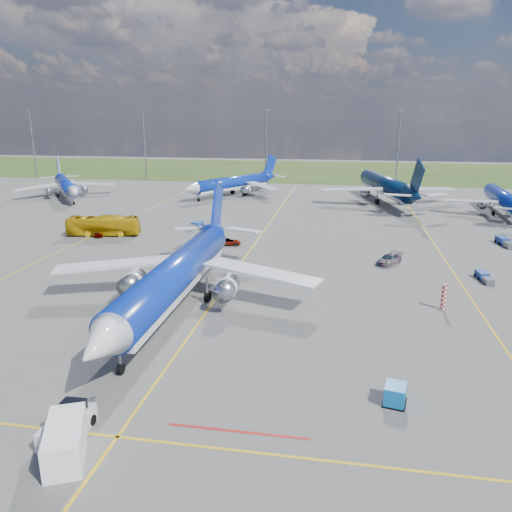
% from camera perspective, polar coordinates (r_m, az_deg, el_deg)
% --- Properties ---
extents(ground, '(400.00, 400.00, 0.00)m').
position_cam_1_polar(ground, '(53.63, -6.47, -7.43)').
color(ground, '#50504E').
rests_on(ground, ground).
extents(grass_strip, '(400.00, 80.00, 0.01)m').
position_cam_1_polar(grass_strip, '(198.81, 5.81, 9.69)').
color(grass_strip, '#2D4719').
rests_on(grass_strip, ground).
extents(taxiway_lines, '(60.25, 160.00, 0.02)m').
position_cam_1_polar(taxiway_lines, '(79.07, -0.76, 0.38)').
color(taxiway_lines, gold).
rests_on(taxiway_lines, ground).
extents(floodlight_masts, '(202.20, 0.50, 22.70)m').
position_cam_1_polar(floodlight_masts, '(157.46, 8.54, 12.58)').
color(floodlight_masts, slate).
rests_on(floodlight_masts, ground).
extents(warning_post, '(0.50, 0.50, 3.00)m').
position_cam_1_polar(warning_post, '(59.70, 20.66, -4.38)').
color(warning_post, red).
rests_on(warning_post, ground).
extents(bg_jet_nw, '(43.43, 45.12, 9.40)m').
position_cam_1_polar(bg_jet_nw, '(141.23, -20.71, 6.25)').
color(bg_jet_nw, '#0B299E').
rests_on(bg_jet_nw, ground).
extents(bg_jet_nnw, '(43.59, 46.79, 9.82)m').
position_cam_1_polar(bg_jet_nnw, '(135.83, -2.70, 6.90)').
color(bg_jet_nnw, '#0B299E').
rests_on(bg_jet_nnw, ground).
extents(bg_jet_n, '(45.05, 53.25, 12.14)m').
position_cam_1_polar(bg_jet_n, '(129.98, 14.49, 6.01)').
color(bg_jet_n, '#071B3B').
rests_on(bg_jet_n, ground).
extents(bg_jet_ne, '(30.12, 38.35, 9.63)m').
position_cam_1_polar(bg_jet_ne, '(123.31, 26.26, 4.36)').
color(bg_jet_ne, '#0B299E').
rests_on(bg_jet_ne, ground).
extents(main_airliner, '(34.31, 44.93, 11.73)m').
position_cam_1_polar(main_airliner, '(57.27, -8.99, -5.98)').
color(main_airliner, '#0B299E').
rests_on(main_airliner, ground).
extents(pushback_tug, '(2.29, 6.00, 2.03)m').
position_cam_1_polar(pushback_tug, '(38.07, -20.66, -17.50)').
color(pushback_tug, silver).
rests_on(pushback_tug, ground).
extents(uld_container, '(1.85, 2.15, 1.51)m').
position_cam_1_polar(uld_container, '(40.50, 15.61, -14.97)').
color(uld_container, blue).
rests_on(uld_container, ground).
extents(service_van, '(4.15, 5.58, 2.25)m').
position_cam_1_polar(service_van, '(35.93, -20.97, -19.14)').
color(service_van, white).
rests_on(service_van, ground).
extents(apron_bus, '(13.23, 5.20, 3.59)m').
position_cam_1_polar(apron_bus, '(94.25, -17.05, 3.33)').
color(apron_bus, '#C89B0B').
rests_on(apron_bus, ground).
extents(service_car_a, '(2.95, 3.74, 1.19)m').
position_cam_1_polar(service_car_a, '(93.93, -17.61, 2.49)').
color(service_car_a, '#999999').
rests_on(service_car_a, ground).
extents(service_car_b, '(4.33, 2.63, 1.12)m').
position_cam_1_polar(service_car_b, '(83.67, -3.12, 1.62)').
color(service_car_b, '#999999').
rests_on(service_car_b, ground).
extents(service_car_c, '(4.46, 5.39, 1.47)m').
position_cam_1_polar(service_car_c, '(75.54, 14.98, -0.34)').
color(service_car_c, '#999999').
rests_on(service_car_c, ground).
extents(baggage_tug_w, '(1.57, 4.43, 0.97)m').
position_cam_1_polar(baggage_tug_w, '(72.41, 24.63, -2.21)').
color(baggage_tug_w, navy).
rests_on(baggage_tug_w, ground).
extents(baggage_tug_c, '(2.28, 5.25, 1.14)m').
position_cam_1_polar(baggage_tug_c, '(96.82, -6.95, 3.47)').
color(baggage_tug_c, '#1A4B9E').
rests_on(baggage_tug_c, ground).
extents(baggage_tug_e, '(2.00, 5.38, 1.18)m').
position_cam_1_polar(baggage_tug_e, '(93.26, 26.56, 1.43)').
color(baggage_tug_e, navy).
rests_on(baggage_tug_e, ground).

